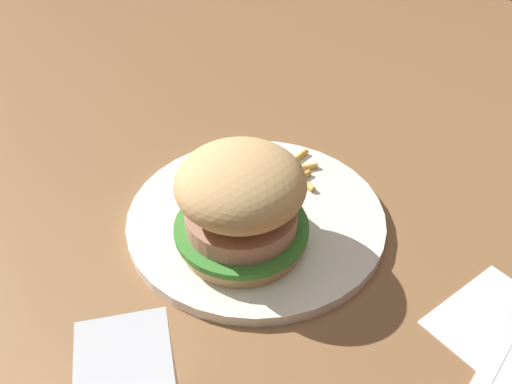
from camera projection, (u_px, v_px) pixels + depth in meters
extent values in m
plane|color=brown|center=(236.00, 227.00, 0.59)|extent=(1.60, 1.60, 0.00)
cylinder|color=silver|center=(256.00, 218.00, 0.59)|extent=(0.27, 0.27, 0.01)
cylinder|color=tan|center=(242.00, 236.00, 0.55)|extent=(0.12, 0.12, 0.02)
cylinder|color=#387F2D|center=(241.00, 227.00, 0.54)|extent=(0.13, 0.13, 0.01)
cylinder|color=tan|center=(241.00, 217.00, 0.53)|extent=(0.11, 0.11, 0.02)
ellipsoid|color=tan|center=(240.00, 184.00, 0.51)|extent=(0.12, 0.12, 0.06)
cylinder|color=gold|center=(295.00, 182.00, 0.62)|extent=(0.01, 0.05, 0.01)
cylinder|color=#E5B251|center=(292.00, 172.00, 0.63)|extent=(0.08, 0.02, 0.01)
cylinder|color=gold|center=(291.00, 188.00, 0.61)|extent=(0.03, 0.06, 0.01)
cylinder|color=gold|center=(287.00, 166.00, 0.64)|extent=(0.01, 0.07, 0.01)
cylinder|color=#E5B251|center=(291.00, 170.00, 0.64)|extent=(0.03, 0.06, 0.01)
cylinder|color=gold|center=(262.00, 174.00, 0.62)|extent=(0.06, 0.06, 0.01)
cylinder|color=gold|center=(255.00, 176.00, 0.62)|extent=(0.07, 0.03, 0.01)
cylinder|color=gold|center=(254.00, 179.00, 0.62)|extent=(0.04, 0.04, 0.01)
cube|color=white|center=(509.00, 331.00, 0.48)|extent=(0.12, 0.12, 0.00)
cube|color=silver|center=(496.00, 354.00, 0.46)|extent=(0.03, 0.11, 0.00)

